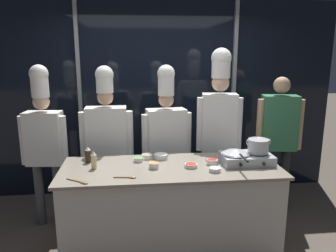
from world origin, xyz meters
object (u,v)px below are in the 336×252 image
at_px(squeeze_bottle_soy, 88,155).
at_px(prep_bowl_scallions, 138,159).
at_px(chef_line, 166,135).
at_px(frying_pan, 236,151).
at_px(serving_spoon_solid, 81,182).
at_px(prep_bowl_bell_pepper, 212,161).
at_px(chef_pastry, 219,119).
at_px(chef_head, 44,136).
at_px(prep_bowl_rice, 161,156).
at_px(prep_bowl_carrots, 154,165).
at_px(prep_bowl_mushrooms, 147,156).
at_px(squeeze_bottle_oil, 94,160).
at_px(portable_stove, 246,158).
at_px(stock_pot, 258,146).
at_px(chef_sous, 107,135).
at_px(prep_bowl_garlic, 215,169).
at_px(prep_bowl_chili_flakes, 191,165).
at_px(person_guest, 278,132).
at_px(serving_spoon_slotted, 129,177).

relative_size(squeeze_bottle_soy, prep_bowl_scallions, 1.72).
height_order(squeeze_bottle_soy, chef_line, chef_line).
height_order(frying_pan, prep_bowl_scallions, frying_pan).
bearing_deg(frying_pan, serving_spoon_solid, -167.23).
relative_size(prep_bowl_bell_pepper, chef_pastry, 0.06).
bearing_deg(chef_head, prep_bowl_rice, 167.42).
distance_m(prep_bowl_carrots, serving_spoon_solid, 0.70).
bearing_deg(prep_bowl_bell_pepper, prep_bowl_mushrooms, 158.88).
bearing_deg(squeeze_bottle_oil, portable_stove, -0.10).
bearing_deg(frying_pan, stock_pot, 1.16).
height_order(prep_bowl_rice, prep_bowl_mushrooms, prep_bowl_rice).
relative_size(portable_stove, chef_sous, 0.27).
xyz_separation_m(prep_bowl_rice, serving_spoon_solid, (-0.73, -0.57, -0.02)).
distance_m(portable_stove, squeeze_bottle_soy, 1.60).
height_order(prep_bowl_mushrooms, chef_head, chef_head).
bearing_deg(prep_bowl_carrots, prep_bowl_bell_pepper, 5.17).
distance_m(squeeze_bottle_oil, prep_bowl_rice, 0.70).
distance_m(prep_bowl_garlic, chef_line, 0.98).
bearing_deg(chef_line, prep_bowl_scallions, 49.23).
distance_m(squeeze_bottle_soy, prep_bowl_chili_flakes, 1.05).
height_order(frying_pan, chef_head, chef_head).
height_order(stock_pot, chef_sous, chef_sous).
relative_size(portable_stove, squeeze_bottle_oil, 2.82).
xyz_separation_m(chef_head, chef_line, (1.39, 0.05, -0.04)).
relative_size(prep_bowl_garlic, chef_head, 0.06).
relative_size(stock_pot, prep_bowl_mushrooms, 2.12).
bearing_deg(person_guest, prep_bowl_scallions, 25.85).
bearing_deg(chef_head, chef_line, -172.15).
xyz_separation_m(portable_stove, prep_bowl_chili_flakes, (-0.57, -0.06, -0.03)).
xyz_separation_m(prep_bowl_carrots, serving_spoon_slotted, (-0.24, -0.22, -0.03)).
xyz_separation_m(squeeze_bottle_oil, chef_head, (-0.62, 0.66, 0.08)).
xyz_separation_m(frying_pan, chef_head, (-2.01, 0.66, 0.04)).
xyz_separation_m(stock_pot, serving_spoon_solid, (-1.69, -0.34, -0.17)).
relative_size(squeeze_bottle_soy, chef_pastry, 0.08).
bearing_deg(squeeze_bottle_soy, chef_sous, 74.41).
bearing_deg(chef_pastry, squeeze_bottle_oil, 32.96).
distance_m(stock_pot, squeeze_bottle_soy, 1.72).
distance_m(prep_bowl_rice, chef_head, 1.36).
relative_size(prep_bowl_scallions, prep_bowl_mushrooms, 0.85).
distance_m(prep_bowl_mushrooms, chef_line, 0.53).
bearing_deg(serving_spoon_solid, chef_pastry, 34.05).
bearing_deg(person_guest, chef_pastry, 12.17).
xyz_separation_m(portable_stove, prep_bowl_rice, (-0.84, 0.23, -0.02)).
height_order(prep_bowl_rice, prep_bowl_garlic, prep_bowl_rice).
height_order(chef_head, chef_pastry, chef_pastry).
distance_m(prep_bowl_carrots, prep_bowl_bell_pepper, 0.59).
bearing_deg(prep_bowl_garlic, serving_spoon_slotted, -174.60).
distance_m(stock_pot, serving_spoon_slotted, 1.33).
distance_m(prep_bowl_rice, prep_bowl_mushrooms, 0.15).
bearing_deg(serving_spoon_slotted, chef_pastry, 41.20).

